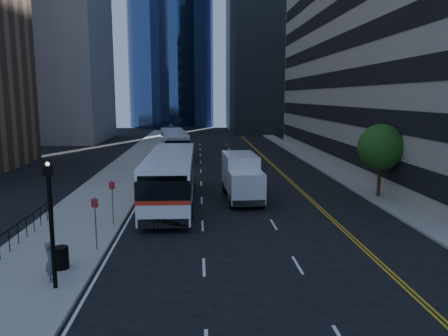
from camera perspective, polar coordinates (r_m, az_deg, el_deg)
name	(u,v)px	position (r m, az deg, el deg)	size (l,w,h in m)	color
ground	(271,236)	(22.95, 6.11, -8.80)	(160.00, 160.00, 0.00)	black
sidewalk_west	(135,163)	(47.53, -11.56, 0.61)	(5.00, 90.00, 0.15)	gray
sidewalk_east	(315,162)	(48.71, 11.78, 0.81)	(2.00, 90.00, 0.15)	gray
midrise_west	(45,30)	(78.12, -22.38, 16.28)	(18.00, 18.00, 35.00)	gray
street_tree	(381,147)	(32.30, 19.81, 2.59)	(3.20, 3.20, 5.10)	#332114
lamp_post	(51,220)	(16.98, -21.65, -6.34)	(0.28, 0.28, 4.56)	black
bus_front	(171,177)	(29.10, -6.95, -1.17)	(2.96, 13.18, 3.40)	white
bus_rear	(174,143)	(51.73, -6.57, 3.24)	(4.01, 12.29, 3.11)	silver
box_truck	(242,176)	(30.38, 2.33, -1.10)	(2.47, 6.52, 3.08)	silver
trash_can	(61,258)	(19.38, -20.49, -10.91)	(0.61, 0.61, 0.91)	black
pedestrian	(50,262)	(18.16, -21.73, -11.28)	(0.57, 0.37, 1.56)	#5A5B61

